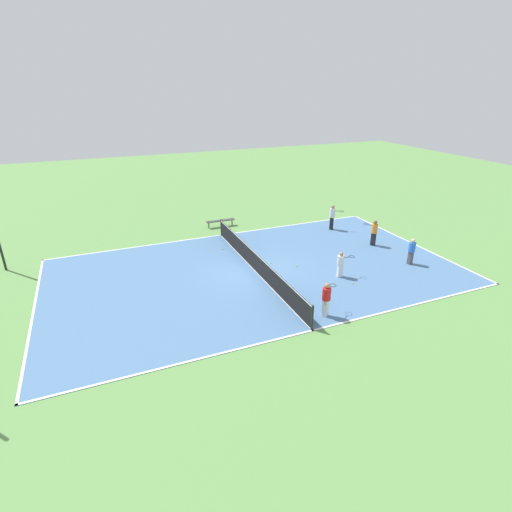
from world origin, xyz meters
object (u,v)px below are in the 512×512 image
at_px(bench, 220,221).
at_px(player_far_white, 332,215).
at_px(player_near_blue, 412,250).
at_px(tennis_ball_right_alley, 271,263).
at_px(tennis_ball_far_baseline, 353,283).
at_px(tennis_ball_near_net, 297,266).
at_px(tennis_net, 256,262).
at_px(player_near_white, 341,263).
at_px(player_center_orange, 374,231).
at_px(player_coach_red, 326,297).
at_px(tennis_ball_midcourt, 222,249).

bearing_deg(bench, player_far_white, 152.77).
bearing_deg(player_near_blue, tennis_ball_right_alley, -35.97).
relative_size(tennis_ball_far_baseline, tennis_ball_near_net, 1.00).
height_order(tennis_ball_right_alley, tennis_ball_near_net, same).
distance_m(tennis_net, player_near_blue, 8.51).
relative_size(player_near_white, player_center_orange, 0.85).
xyz_separation_m(player_coach_red, tennis_ball_far_baseline, (1.98, -2.82, -0.85)).
height_order(player_near_blue, tennis_ball_midcourt, player_near_blue).
relative_size(tennis_ball_midcourt, tennis_ball_right_alley, 1.00).
relative_size(player_coach_red, tennis_ball_right_alley, 22.95).
bearing_deg(tennis_ball_midcourt, tennis_ball_right_alley, -147.89).
relative_size(player_far_white, tennis_ball_midcourt, 25.13).
bearing_deg(tennis_net, player_far_white, -60.42).
distance_m(player_coach_red, tennis_ball_near_net, 5.11).
height_order(player_near_blue, tennis_ball_near_net, player_near_blue).
xyz_separation_m(player_center_orange, tennis_ball_right_alley, (-0.04, 6.86, -0.88)).
distance_m(player_near_white, tennis_ball_midcourt, 7.33).
relative_size(tennis_net, player_far_white, 6.89).
height_order(tennis_ball_far_baseline, tennis_ball_near_net, same).
bearing_deg(tennis_net, tennis_ball_midcourt, 10.99).
distance_m(tennis_ball_midcourt, tennis_ball_near_net, 4.87).
distance_m(player_coach_red, tennis_ball_right_alley, 5.86).
height_order(player_coach_red, tennis_ball_far_baseline, player_coach_red).
distance_m(player_center_orange, player_coach_red, 9.09).
relative_size(player_near_blue, tennis_ball_far_baseline, 21.60).
relative_size(player_near_blue, tennis_ball_right_alley, 21.60).
height_order(bench, tennis_ball_far_baseline, bench).
xyz_separation_m(player_center_orange, player_far_white, (3.46, 0.75, 0.07)).
height_order(tennis_net, player_center_orange, player_center_orange).
height_order(tennis_ball_far_baseline, tennis_ball_midcourt, same).
distance_m(player_far_white, tennis_ball_near_net, 6.74).
height_order(player_center_orange, player_far_white, player_far_white).
xyz_separation_m(player_center_orange, tennis_ball_near_net, (-0.95, 5.75, -0.88)).
bearing_deg(player_center_orange, tennis_ball_midcourt, 46.50).
relative_size(player_near_white, player_coach_red, 0.87).
height_order(tennis_net, player_far_white, player_far_white).
xyz_separation_m(player_near_blue, tennis_ball_near_net, (2.08, 5.91, -0.79)).
bearing_deg(tennis_ball_right_alley, tennis_ball_midcourt, 32.11).
xyz_separation_m(player_near_white, tennis_ball_near_net, (1.94, 1.47, -0.73)).
bearing_deg(tennis_net, player_near_white, -120.81).
height_order(player_near_blue, tennis_ball_right_alley, player_near_blue).
bearing_deg(player_coach_red, tennis_ball_right_alley, 54.81).
height_order(bench, player_near_white, player_near_white).
xyz_separation_m(player_far_white, tennis_ball_right_alley, (-3.50, 6.11, -0.95)).
xyz_separation_m(tennis_net, player_near_white, (-2.22, -3.73, 0.21)).
height_order(player_far_white, tennis_ball_far_baseline, player_far_white).
bearing_deg(player_near_white, player_coach_red, -125.74).
bearing_deg(player_far_white, tennis_net, -116.53).
distance_m(player_far_white, tennis_ball_right_alley, 7.10).
height_order(player_near_white, player_far_white, player_far_white).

